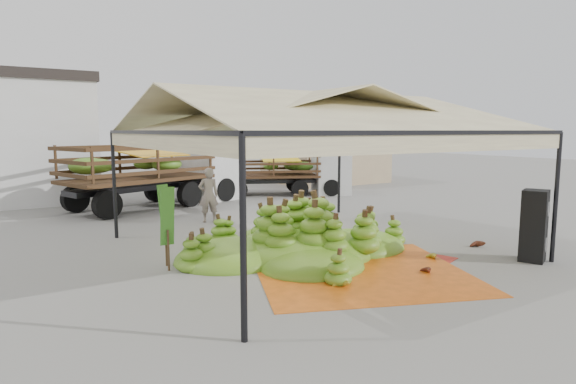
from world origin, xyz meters
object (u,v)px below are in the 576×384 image
speaker_stack (534,226)px  vendor (208,195)px  truck_right (292,169)px  truck_left (165,166)px  banana_heap (302,228)px

speaker_stack → vendor: size_ratio=0.92×
truck_right → truck_left: bearing=-156.1°
speaker_stack → truck_right: size_ratio=0.27×
truck_right → banana_heap: bearing=-97.1°
truck_left → truck_right: 6.13m
speaker_stack → truck_left: truck_left is taller
speaker_stack → truck_right: 13.02m
banana_heap → speaker_stack: speaker_stack is taller
banana_heap → vendor: bearing=93.4°
banana_heap → vendor: size_ratio=3.40×
vendor → truck_left: truck_left is taller
truck_right → vendor: bearing=-120.0°
vendor → truck_right: bearing=-132.3°
vendor → banana_heap: bearing=105.3°
banana_heap → truck_right: 11.15m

